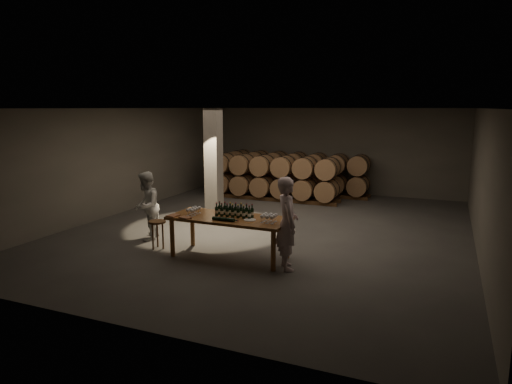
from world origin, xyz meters
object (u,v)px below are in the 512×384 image
at_px(stool, 157,226).
at_px(notebook_near, 185,217).
at_px(tasting_table, 229,222).
at_px(person_man, 287,223).
at_px(bottle_cluster, 234,212).
at_px(person_woman, 146,206).
at_px(plate, 250,220).

bearing_deg(stool, notebook_near, -20.22).
bearing_deg(tasting_table, notebook_near, -151.24).
bearing_deg(person_man, stool, 57.05).
xyz_separation_m(bottle_cluster, person_man, (1.30, -0.27, -0.06)).
bearing_deg(stool, person_man, -1.95).
height_order(bottle_cluster, notebook_near, bottle_cluster).
distance_m(tasting_table, stool, 1.82).
xyz_separation_m(stool, person_woman, (-0.67, 0.52, 0.31)).
height_order(bottle_cluster, stool, bottle_cluster).
height_order(person_man, person_woman, person_man).
height_order(bottle_cluster, person_woman, person_woman).
distance_m(bottle_cluster, plate, 0.48).
bearing_deg(tasting_table, stool, -177.22).
bearing_deg(person_woman, person_man, 60.48).
xyz_separation_m(tasting_table, person_man, (1.38, -0.20, 0.15)).
distance_m(bottle_cluster, person_man, 1.33).
relative_size(plate, person_man, 0.13).
distance_m(plate, person_man, 0.87).
bearing_deg(person_woman, tasting_table, 59.82).
bearing_deg(person_woman, plate, 59.91).
bearing_deg(plate, bottle_cluster, 159.74).
bearing_deg(tasting_table, person_man, -8.07).
bearing_deg(person_woman, stool, 31.81).
xyz_separation_m(person_man, person_woman, (-3.86, 0.63, -0.10)).
bearing_deg(plate, person_man, -7.26).
distance_m(tasting_table, person_woman, 2.51).
bearing_deg(notebook_near, person_woman, 167.07).
distance_m(bottle_cluster, stool, 1.95).
distance_m(person_man, person_woman, 3.91).
relative_size(notebook_near, person_man, 0.12).
bearing_deg(tasting_table, bottle_cluster, 42.71).
bearing_deg(person_man, bottle_cluster, 47.19).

